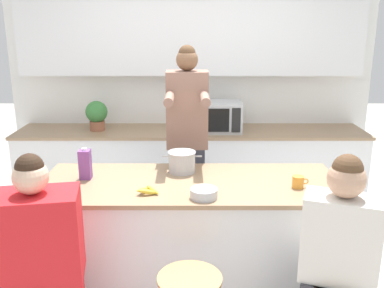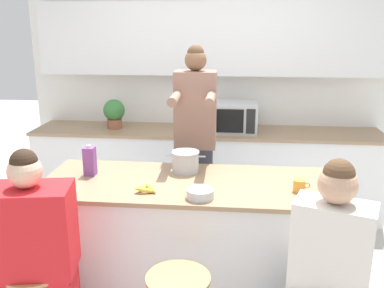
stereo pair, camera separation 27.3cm
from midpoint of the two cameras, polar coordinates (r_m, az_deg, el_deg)
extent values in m
cube|color=silver|center=(4.72, -1.57, 8.12)|extent=(3.91, 0.06, 2.70)
cube|color=silver|center=(4.57, -1.66, 13.84)|extent=(3.59, 0.16, 0.75)
cube|color=silver|center=(4.60, -1.61, -3.80)|extent=(3.59, 0.59, 0.87)
cube|color=#937556|center=(4.47, -1.66, 1.66)|extent=(3.62, 0.62, 0.03)
cube|color=silver|center=(3.16, -2.54, -12.68)|extent=(2.04, 0.76, 0.83)
cube|color=#937556|center=(2.98, -2.64, -5.37)|extent=(2.08, 0.80, 0.03)
cylinder|color=tan|center=(2.67, -22.31, -16.37)|extent=(0.37, 0.37, 0.02)
cylinder|color=tan|center=(2.49, -3.38, -17.61)|extent=(0.37, 0.37, 0.02)
cylinder|color=tan|center=(2.56, 16.44, -17.23)|extent=(0.37, 0.37, 0.02)
cube|color=#383842|center=(3.71, -2.49, -7.75)|extent=(0.29, 0.22, 1.00)
cube|color=#896656|center=(3.47, -2.65, 4.58)|extent=(0.34, 0.22, 0.62)
cylinder|color=#896656|center=(3.18, -5.27, 6.00)|extent=(0.07, 0.34, 0.07)
cylinder|color=#896656|center=(3.17, -0.47, 6.03)|extent=(0.07, 0.34, 0.07)
sphere|color=brown|center=(3.42, -2.73, 11.15)|extent=(0.18, 0.18, 0.17)
sphere|color=#513823|center=(3.41, -2.75, 11.95)|extent=(0.14, 0.14, 0.14)
cube|color=red|center=(2.53, -22.72, -11.44)|extent=(0.50, 0.36, 0.51)
sphere|color=#DBB293|center=(2.40, -23.59, -4.07)|extent=(0.21, 0.21, 0.18)
sphere|color=black|center=(2.39, -23.73, -2.92)|extent=(0.17, 0.17, 0.15)
cube|color=silver|center=(2.44, 16.35, -12.17)|extent=(0.45, 0.34, 0.49)
sphere|color=tan|center=(2.30, 17.01, -4.60)|extent=(0.25, 0.25, 0.20)
sphere|color=#513823|center=(2.28, 17.12, -3.31)|extent=(0.20, 0.20, 0.16)
cylinder|color=#B7BABC|center=(3.15, -3.60, -2.49)|extent=(0.20, 0.20, 0.15)
cylinder|color=#B7BABC|center=(3.12, -3.62, -1.14)|extent=(0.21, 0.21, 0.01)
cylinder|color=#B7BABC|center=(3.14, -5.84, -1.67)|extent=(0.05, 0.01, 0.01)
cylinder|color=#B7BABC|center=(3.13, -1.36, -1.68)|extent=(0.05, 0.01, 0.01)
cylinder|color=#B7BABC|center=(2.70, -1.07, -6.64)|extent=(0.17, 0.17, 0.06)
cylinder|color=orange|center=(2.91, 11.61, -5.03)|extent=(0.08, 0.08, 0.08)
torus|color=orange|center=(2.92, 12.59, -4.94)|extent=(0.04, 0.01, 0.04)
ellipsoid|color=yellow|center=(2.77, -8.57, -6.36)|extent=(0.12, 0.05, 0.05)
ellipsoid|color=yellow|center=(2.80, -9.09, -6.09)|extent=(0.09, 0.12, 0.05)
ellipsoid|color=yellow|center=(2.79, -7.83, -6.11)|extent=(0.11, 0.11, 0.05)
cube|color=#7A428E|center=(3.12, -16.26, -2.65)|extent=(0.08, 0.08, 0.21)
cylinder|color=white|center=(3.09, -16.42, -0.68)|extent=(0.04, 0.04, 0.02)
cube|color=#B2B5B7|center=(4.40, 1.88, 3.68)|extent=(0.49, 0.36, 0.31)
cube|color=black|center=(4.22, 1.35, 3.15)|extent=(0.30, 0.01, 0.23)
cube|color=black|center=(4.23, 4.33, 3.14)|extent=(0.09, 0.01, 0.25)
cylinder|color=#93563D|center=(4.59, -13.93, 2.41)|extent=(0.15, 0.15, 0.10)
sphere|color=#387538|center=(4.56, -14.05, 4.18)|extent=(0.23, 0.23, 0.23)
camera|label=1|loc=(0.14, -92.63, -0.75)|focal=40.00mm
camera|label=2|loc=(0.14, 87.37, 0.75)|focal=40.00mm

